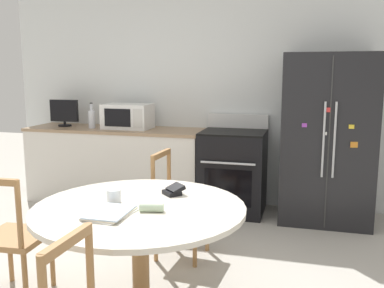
{
  "coord_description": "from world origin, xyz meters",
  "views": [
    {
      "loc": [
        1.08,
        -2.37,
        1.57
      ],
      "look_at": [
        0.13,
        1.15,
        0.95
      ],
      "focal_mm": 40.0,
      "sensor_mm": 36.0,
      "label": 1
    }
  ],
  "objects_px": {
    "refrigerator": "(327,139)",
    "wallet": "(174,191)",
    "dining_chair_far": "(179,207)",
    "dining_chair_left": "(13,238)",
    "candle_glass": "(114,197)",
    "microwave": "(128,116)",
    "counter_bottle": "(92,119)",
    "oven_range": "(233,171)",
    "countertop_tv": "(64,112)"
  },
  "relations": [
    {
      "from": "countertop_tv",
      "to": "wallet",
      "type": "height_order",
      "value": "countertop_tv"
    },
    {
      "from": "oven_range",
      "to": "microwave",
      "type": "height_order",
      "value": "microwave"
    },
    {
      "from": "oven_range",
      "to": "wallet",
      "type": "distance_m",
      "value": 1.96
    },
    {
      "from": "countertop_tv",
      "to": "dining_chair_far",
      "type": "bearing_deg",
      "value": -35.14
    },
    {
      "from": "counter_bottle",
      "to": "wallet",
      "type": "xyz_separation_m",
      "value": [
        1.62,
        -1.89,
        -0.25
      ]
    },
    {
      "from": "dining_chair_far",
      "to": "wallet",
      "type": "xyz_separation_m",
      "value": [
        0.16,
        -0.64,
        0.33
      ]
    },
    {
      "from": "oven_range",
      "to": "refrigerator",
      "type": "bearing_deg",
      "value": -1.45
    },
    {
      "from": "microwave",
      "to": "dining_chair_far",
      "type": "xyz_separation_m",
      "value": [
        1.03,
        -1.33,
        -0.61
      ]
    },
    {
      "from": "microwave",
      "to": "counter_bottle",
      "type": "xyz_separation_m",
      "value": [
        -0.43,
        -0.09,
        -0.03
      ]
    },
    {
      "from": "microwave",
      "to": "wallet",
      "type": "relative_size",
      "value": 3.18
    },
    {
      "from": "refrigerator",
      "to": "microwave",
      "type": "height_order",
      "value": "refrigerator"
    },
    {
      "from": "microwave",
      "to": "candle_glass",
      "type": "relative_size",
      "value": 5.96
    },
    {
      "from": "wallet",
      "to": "counter_bottle",
      "type": "bearing_deg",
      "value": 130.72
    },
    {
      "from": "countertop_tv",
      "to": "candle_glass",
      "type": "xyz_separation_m",
      "value": [
        1.72,
        -2.24,
        -0.3
      ]
    },
    {
      "from": "refrigerator",
      "to": "dining_chair_left",
      "type": "xyz_separation_m",
      "value": [
        -2.14,
        -2.24,
        -0.44
      ]
    },
    {
      "from": "refrigerator",
      "to": "wallet",
      "type": "relative_size",
      "value": 10.05
    },
    {
      "from": "oven_range",
      "to": "candle_glass",
      "type": "distance_m",
      "value": 2.27
    },
    {
      "from": "refrigerator",
      "to": "wallet",
      "type": "height_order",
      "value": "refrigerator"
    },
    {
      "from": "microwave",
      "to": "dining_chair_left",
      "type": "bearing_deg",
      "value": -86.83
    },
    {
      "from": "refrigerator",
      "to": "candle_glass",
      "type": "xyz_separation_m",
      "value": [
        -1.39,
        -2.18,
        -0.1
      ]
    },
    {
      "from": "counter_bottle",
      "to": "candle_glass",
      "type": "distance_m",
      "value": 2.54
    },
    {
      "from": "counter_bottle",
      "to": "countertop_tv",
      "type": "bearing_deg",
      "value": 169.32
    },
    {
      "from": "dining_chair_far",
      "to": "candle_glass",
      "type": "relative_size",
      "value": 9.68
    },
    {
      "from": "counter_bottle",
      "to": "refrigerator",
      "type": "bearing_deg",
      "value": 0.52
    },
    {
      "from": "countertop_tv",
      "to": "dining_chair_left",
      "type": "distance_m",
      "value": 2.57
    },
    {
      "from": "microwave",
      "to": "refrigerator",
      "type": "bearing_deg",
      "value": -1.53
    },
    {
      "from": "oven_range",
      "to": "dining_chair_left",
      "type": "xyz_separation_m",
      "value": [
        -1.15,
        -2.26,
        -0.03
      ]
    },
    {
      "from": "refrigerator",
      "to": "wallet",
      "type": "xyz_separation_m",
      "value": [
        -1.07,
        -1.91,
        -0.11
      ]
    },
    {
      "from": "refrigerator",
      "to": "oven_range",
      "type": "height_order",
      "value": "refrigerator"
    },
    {
      "from": "countertop_tv",
      "to": "candle_glass",
      "type": "relative_size",
      "value": 3.92
    },
    {
      "from": "oven_range",
      "to": "countertop_tv",
      "type": "bearing_deg",
      "value": 179.22
    },
    {
      "from": "dining_chair_far",
      "to": "candle_glass",
      "type": "height_order",
      "value": "dining_chair_far"
    },
    {
      "from": "countertop_tv",
      "to": "dining_chair_left",
      "type": "bearing_deg",
      "value": -67.01
    },
    {
      "from": "refrigerator",
      "to": "counter_bottle",
      "type": "bearing_deg",
      "value": -179.48
    },
    {
      "from": "refrigerator",
      "to": "countertop_tv",
      "type": "distance_m",
      "value": 3.12
    },
    {
      "from": "counter_bottle",
      "to": "dining_chair_far",
      "type": "bearing_deg",
      "value": -40.37
    },
    {
      "from": "countertop_tv",
      "to": "candle_glass",
      "type": "height_order",
      "value": "countertop_tv"
    },
    {
      "from": "microwave",
      "to": "candle_glass",
      "type": "bearing_deg",
      "value": -68.65
    },
    {
      "from": "dining_chair_far",
      "to": "countertop_tv",
      "type": "bearing_deg",
      "value": -121.23
    },
    {
      "from": "oven_range",
      "to": "wallet",
      "type": "xyz_separation_m",
      "value": [
        -0.08,
        -1.93,
        0.3
      ]
    },
    {
      "from": "counter_bottle",
      "to": "wallet",
      "type": "bearing_deg",
      "value": -49.28
    },
    {
      "from": "candle_glass",
      "to": "wallet",
      "type": "xyz_separation_m",
      "value": [
        0.32,
        0.27,
        -0.01
      ]
    },
    {
      "from": "countertop_tv",
      "to": "dining_chair_left",
      "type": "height_order",
      "value": "countertop_tv"
    },
    {
      "from": "microwave",
      "to": "wallet",
      "type": "xyz_separation_m",
      "value": [
        1.19,
        -1.97,
        -0.28
      ]
    },
    {
      "from": "dining_chair_far",
      "to": "refrigerator",
      "type": "bearing_deg",
      "value": 139.73
    },
    {
      "from": "refrigerator",
      "to": "dining_chair_far",
      "type": "height_order",
      "value": "refrigerator"
    },
    {
      "from": "microwave",
      "to": "countertop_tv",
      "type": "relative_size",
      "value": 1.52
    },
    {
      "from": "refrigerator",
      "to": "dining_chair_far",
      "type": "xyz_separation_m",
      "value": [
        -1.23,
        -1.27,
        -0.44
      ]
    },
    {
      "from": "oven_range",
      "to": "dining_chair_left",
      "type": "distance_m",
      "value": 2.54
    },
    {
      "from": "dining_chair_left",
      "to": "candle_glass",
      "type": "relative_size",
      "value": 9.68
    }
  ]
}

